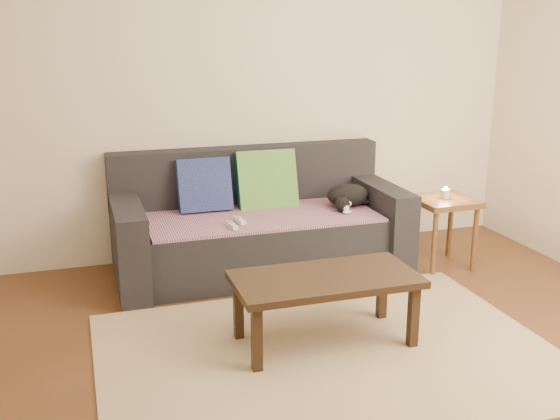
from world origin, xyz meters
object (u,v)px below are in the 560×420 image
(cat, at_px, (348,196))
(wii_remote_a, at_px, (240,221))
(coffee_table, at_px, (325,284))
(wii_remote_b, at_px, (232,226))
(sofa, at_px, (258,229))
(side_table, at_px, (444,210))

(cat, relative_size, wii_remote_a, 2.72)
(coffee_table, bearing_deg, wii_remote_b, 107.66)
(sofa, xyz_separation_m, wii_remote_b, (-0.28, -0.33, 0.15))
(cat, relative_size, wii_remote_b, 2.72)
(wii_remote_b, bearing_deg, wii_remote_a, -45.12)
(sofa, height_order, coffee_table, sofa)
(wii_remote_b, distance_m, coffee_table, 1.01)
(sofa, distance_m, cat, 0.72)
(cat, distance_m, side_table, 0.73)
(wii_remote_a, height_order, side_table, side_table)
(sofa, relative_size, wii_remote_b, 14.00)
(wii_remote_b, relative_size, coffee_table, 0.14)
(wii_remote_b, bearing_deg, side_table, -97.08)
(sofa, height_order, wii_remote_a, sofa)
(wii_remote_a, distance_m, coffee_table, 1.08)
(side_table, bearing_deg, coffee_table, -144.98)
(cat, relative_size, coffee_table, 0.39)
(cat, bearing_deg, sofa, 155.18)
(cat, height_order, wii_remote_b, cat)
(side_table, bearing_deg, wii_remote_b, 178.62)
(wii_remote_b, height_order, side_table, side_table)
(wii_remote_a, bearing_deg, cat, -84.91)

